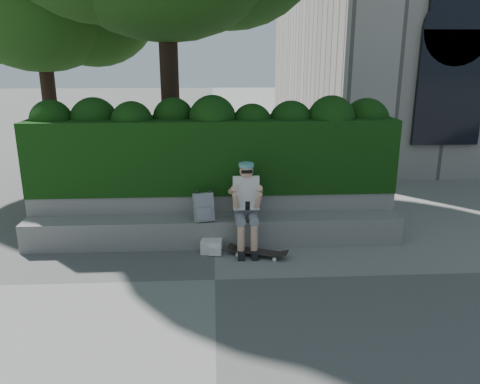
{
  "coord_description": "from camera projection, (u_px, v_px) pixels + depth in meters",
  "views": [
    {
      "loc": [
        0.01,
        -5.79,
        2.93
      ],
      "look_at": [
        0.4,
        1.0,
        0.95
      ],
      "focal_mm": 35.0,
      "sensor_mm": 36.0,
      "label": 1
    }
  ],
  "objects": [
    {
      "name": "planter_wall",
      "position": [
        214.0,
        213.0,
        7.92
      ],
      "size": [
        6.0,
        0.5,
        0.75
      ],
      "primitive_type": "cube",
      "color": "gray",
      "rests_on": "ground"
    },
    {
      "name": "hedge",
      "position": [
        213.0,
        154.0,
        7.86
      ],
      "size": [
        6.0,
        1.0,
        1.2
      ],
      "primitive_type": "cube",
      "color": "black",
      "rests_on": "planter_wall"
    },
    {
      "name": "backpack_ground",
      "position": [
        212.0,
        246.0,
        7.23
      ],
      "size": [
        0.35,
        0.27,
        0.21
      ],
      "primitive_type": "cube",
      "rotation": [
        0.0,
        0.0,
        -0.14
      ],
      "color": "silver",
      "rests_on": "ground"
    },
    {
      "name": "backpack_plaid",
      "position": [
        204.0,
        207.0,
        7.27
      ],
      "size": [
        0.33,
        0.23,
        0.44
      ],
      "primitive_type": "cube",
      "rotation": [
        0.0,
        0.0,
        0.24
      ],
      "color": "#9D9EA2",
      "rests_on": "bench_ledge"
    },
    {
      "name": "person",
      "position": [
        246.0,
        203.0,
        7.21
      ],
      "size": [
        0.4,
        0.76,
        1.38
      ],
      "color": "slate",
      "rests_on": "ground"
    },
    {
      "name": "bench_ledge",
      "position": [
        214.0,
        231.0,
        7.5
      ],
      "size": [
        6.0,
        0.45,
        0.45
      ],
      "primitive_type": "cube",
      "color": "gray",
      "rests_on": "ground"
    },
    {
      "name": "ground",
      "position": [
        215.0,
        280.0,
        6.37
      ],
      "size": [
        80.0,
        80.0,
        0.0
      ],
      "primitive_type": "plane",
      "color": "slate",
      "rests_on": "ground"
    },
    {
      "name": "skateboard",
      "position": [
        257.0,
        252.0,
        7.09
      ],
      "size": [
        0.84,
        0.48,
        0.09
      ],
      "rotation": [
        0.0,
        0.0,
        -0.36
      ],
      "color": "black",
      "rests_on": "ground"
    }
  ]
}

